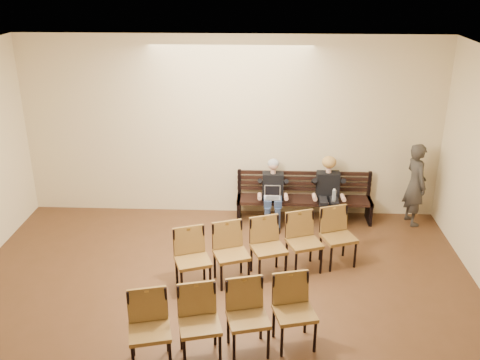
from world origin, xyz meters
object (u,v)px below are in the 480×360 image
at_px(water_bottle, 334,201).
at_px(passerby, 416,178).
at_px(laptop, 272,199).
at_px(seated_woman, 328,194).
at_px(bag, 335,211).
at_px(bench, 304,209).
at_px(seated_man, 273,194).
at_px(chair_row_back, 224,322).
at_px(chair_row_front, 269,249).

distance_m(water_bottle, passerby, 1.63).
bearing_deg(laptop, seated_woman, 6.89).
relative_size(laptop, water_bottle, 1.24).
height_order(seated_woman, bag, seated_woman).
bearing_deg(seated_woman, bag, 47.95).
xyz_separation_m(bench, seated_man, (-0.61, -0.12, 0.37)).
height_order(seated_man, chair_row_back, seated_man).
bearing_deg(bench, water_bottle, -35.66).
height_order(seated_woman, water_bottle, seated_woman).
bearing_deg(passerby, chair_row_front, 113.03).
bearing_deg(bag, chair_row_back, -115.19).
bearing_deg(bench, chair_row_front, -108.82).
bearing_deg(passerby, bag, 72.01).
bearing_deg(water_bottle, chair_row_front, -125.90).
bearing_deg(seated_woman, laptop, -170.21).
height_order(bench, chair_row_back, chair_row_back).
bearing_deg(laptop, bag, 14.91).
height_order(seated_man, seated_woman, seated_woman).
xyz_separation_m(seated_man, chair_row_back, (-0.65, -3.81, -0.11)).
relative_size(seated_man, chair_row_back, 0.51).
relative_size(bench, chair_row_back, 1.10).
relative_size(seated_woman, bag, 3.16).
relative_size(seated_man, passerby, 0.65).
bearing_deg(bag, seated_man, -169.95).
bearing_deg(bench, passerby, -0.70).
bearing_deg(bag, passerby, -4.96).
bearing_deg(chair_row_back, chair_row_front, 59.00).
bearing_deg(laptop, seated_man, 84.46).
distance_m(chair_row_front, chair_row_back, 1.97).
bearing_deg(laptop, chair_row_back, -102.99).
bearing_deg(bag, water_bottle, -103.86).
xyz_separation_m(seated_man, laptop, (-0.01, -0.18, -0.04)).
xyz_separation_m(seated_woman, passerby, (1.64, 0.09, 0.30)).
bearing_deg(bag, chair_row_front, -121.77).
height_order(seated_woman, chair_row_front, seated_woman).
relative_size(bench, chair_row_front, 0.88).
distance_m(bag, passerby, 1.64).
bearing_deg(chair_row_back, bench, 57.93).
height_order(passerby, chair_row_front, passerby).
relative_size(bag, passerby, 0.21).
xyz_separation_m(laptop, water_bottle, (1.13, -0.07, 0.01)).
bearing_deg(bag, seated_woman, -132.05).
xyz_separation_m(laptop, chair_row_front, (-0.08, -1.74, -0.08)).
bearing_deg(seated_man, seated_woman, 0.00).
distance_m(laptop, water_bottle, 1.14).
relative_size(seated_woman, water_bottle, 5.06).
xyz_separation_m(seated_woman, chair_row_front, (-1.13, -1.92, -0.13)).
bearing_deg(seated_man, passerby, 2.02).
bearing_deg(seated_woman, seated_man, 180.00).
xyz_separation_m(seated_man, water_bottle, (1.13, -0.25, -0.02)).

